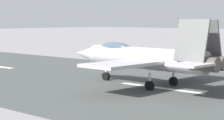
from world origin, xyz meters
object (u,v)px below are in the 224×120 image
marker_cone_mid (157,64)px  crew_person (94,56)px  fighter_jet (146,57)px  marker_cone_far (91,59)px

marker_cone_mid → crew_person: bearing=7.3°
marker_cone_mid → fighter_jet: bearing=122.1°
fighter_jet → crew_person: 20.44m
fighter_jet → crew_person: (17.02, -11.22, -1.58)m
fighter_jet → marker_cone_mid: bearing=-57.9°
fighter_jet → crew_person: fighter_jet is taller
marker_cone_mid → marker_cone_far: same height
fighter_jet → marker_cone_far: size_ratio=28.96×
marker_cone_far → crew_person: bearing=146.3°
marker_cone_mid → marker_cone_far: 11.01m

